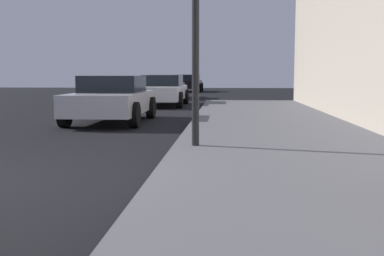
# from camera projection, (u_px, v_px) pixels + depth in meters

# --- Properties ---
(sidewalk) EXTENTS (4.00, 32.00, 0.15)m
(sidewalk) POSITION_uv_depth(u_px,v_px,m) (324.00, 183.00, 5.48)
(sidewalk) COLOR #5B5B60
(sidewalk) RESTS_ON ground_plane
(car_silver) EXTENTS (1.97, 4.03, 1.27)m
(car_silver) POSITION_uv_depth(u_px,v_px,m) (112.00, 99.00, 13.02)
(car_silver) COLOR #B7B7BF
(car_silver) RESTS_ON ground_plane
(car_white) EXTENTS (1.93, 4.33, 1.27)m
(car_white) POSITION_uv_depth(u_px,v_px,m) (163.00, 90.00, 19.88)
(car_white) COLOR white
(car_white) RESTS_ON ground_plane
(car_red) EXTENTS (2.03, 4.29, 1.27)m
(car_red) POSITION_uv_depth(u_px,v_px,m) (165.00, 86.00, 26.03)
(car_red) COLOR red
(car_red) RESTS_ON ground_plane
(car_black) EXTENTS (2.07, 4.32, 1.27)m
(car_black) POSITION_uv_depth(u_px,v_px,m) (188.00, 83.00, 35.74)
(car_black) COLOR black
(car_black) RESTS_ON ground_plane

